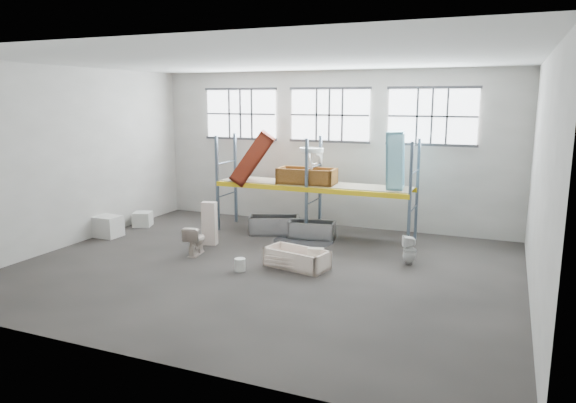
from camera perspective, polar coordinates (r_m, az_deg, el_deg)
The scene contains 34 objects.
floor at distance 13.19m, azimuth -2.54°, elevation -7.36°, with size 12.00×10.00×0.10m, color #47403C.
ceiling at distance 12.54m, azimuth -2.75°, elevation 15.32°, with size 12.00×10.00×0.10m, color silver.
wall_back at distance 17.28m, azimuth 4.58°, elevation 5.68°, with size 12.00×0.10×5.00m, color #A39F97.
wall_front at distance 8.40m, azimuth -17.57°, elevation -0.57°, with size 12.00×0.10×5.00m, color #A5A19A.
wall_left at distance 16.15m, azimuth -22.50°, elevation 4.49°, with size 0.10×10.00×5.00m, color #B5B1A9.
wall_right at distance 11.43m, azimuth 25.93°, elevation 1.82°, with size 0.10×10.00×5.00m, color #9F9B92.
window_left at distance 18.37m, azimuth -5.13°, elevation 9.42°, with size 2.60×0.04×1.60m, color white.
window_mid at distance 17.11m, azimuth 4.52°, elevation 9.31°, with size 2.60×0.04×1.60m, color white.
window_right at distance 16.39m, azimuth 15.33°, elevation 8.88°, with size 2.60×0.04×1.60m, color white.
rack_upright_la at distance 16.69m, azimuth -7.66°, elevation 1.96°, with size 0.08×0.08×3.00m, color slate.
rack_upright_lb at distance 17.72m, azimuth -5.71°, elevation 2.53°, with size 0.08×0.08×3.00m, color slate.
rack_upright_ma at distance 15.41m, azimuth 2.02°, elevation 1.29°, with size 0.08×0.08×3.00m, color slate.
rack_upright_mb at distance 16.52m, azimuth 3.49°, elevation 1.94°, with size 0.08×0.08×3.00m, color slate.
rack_upright_ra at distance 14.63m, azimuth 13.07°, elevation 0.48°, with size 0.08×0.08×3.00m, color slate.
rack_upright_rb at distance 15.80m, azimuth 13.82°, elevation 1.22°, with size 0.08×0.08×3.00m, color slate.
rack_beam_front at distance 15.41m, azimuth 2.02°, elevation 1.29°, with size 6.00×0.10×0.14m, color yellow.
rack_beam_back at distance 16.52m, azimuth 3.49°, elevation 1.94°, with size 6.00×0.10×0.14m, color yellow.
shelf_deck at distance 15.95m, azimuth 2.78°, elevation 1.91°, with size 5.90×1.10×0.03m, color gray.
wet_patch at distance 15.55m, azimuth 1.72°, elevation -4.27°, with size 1.80×1.80×0.00m, color black.
bathtub_beige at distance 13.12m, azimuth 0.96°, elevation -6.16°, with size 1.57×0.74×0.46m, color #F8DECC, non-canonical shape.
cistern_spare at distance 13.18m, azimuth 3.02°, elevation -5.87°, with size 0.40×0.19×0.38m, color beige.
sink_in_tub at distance 13.42m, azimuth 0.83°, elevation -6.08°, with size 0.41×0.41×0.14m, color beige.
toilet_beige at distance 14.35m, azimuth -10.00°, elevation -4.13°, with size 0.44×0.78×0.79m, color beige.
cistern_tall at distance 15.19m, azimuth -8.48°, elevation -2.36°, with size 0.40×0.26×1.24m, color beige.
toilet_white at distance 13.65m, azimuth 13.03°, elevation -5.14°, with size 0.34×0.34×0.75m, color white.
steel_tub_left at distance 16.29m, azimuth -1.52°, elevation -2.56°, with size 1.51×0.71×0.55m, color #A7A9AF, non-canonical shape.
steel_tub_right at distance 15.85m, azimuth 2.61°, elevation -3.05°, with size 1.37×0.64×0.50m, color #A9ABAF, non-canonical shape.
rust_tub_flat at distance 15.87m, azimuth 2.06°, elevation 2.75°, with size 1.74×0.81×0.49m, color brown, non-canonical shape.
rust_tub_tilted at distance 16.43m, azimuth -3.86°, elevation 4.69°, with size 1.76×0.82×0.49m, color maroon, non-canonical shape.
sink_on_shelf at distance 15.62m, azimuth 2.55°, elevation 3.63°, with size 0.73×0.57×0.65m, color white.
blue_tub_upright at distance 15.24m, azimuth 11.55°, elevation 4.36°, with size 1.64×0.77×0.46m, color #8CD5E9, non-canonical shape.
bucket at distance 12.92m, azimuth -5.22°, elevation -6.83°, with size 0.27×0.27×0.31m, color silver.
carton_near at distance 16.86m, azimuth -18.90°, elevation -2.56°, with size 0.74×0.63×0.63m, color silver.
carton_far at distance 17.91m, azimuth -15.46°, elevation -1.85°, with size 0.56×0.56×0.46m, color beige.
Camera 1 is at (5.37, -11.30, 4.12)m, focal length 32.85 mm.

